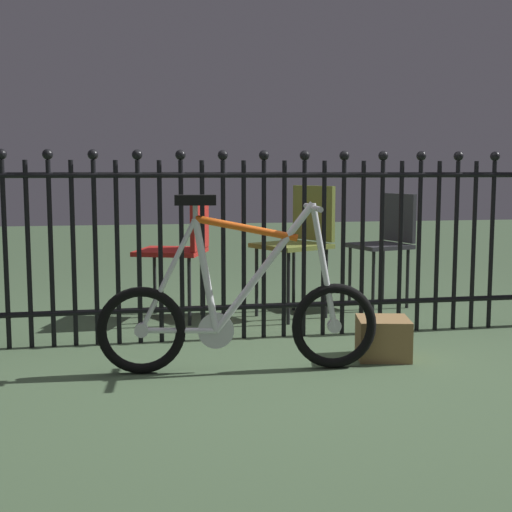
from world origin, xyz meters
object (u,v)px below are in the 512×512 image
object	(u,v)px
chair_charcoal	(387,237)
bicycle	(239,313)
chair_olive	(301,236)
display_crate	(383,338)
chair_red	(182,245)

from	to	relation	value
chair_charcoal	bicycle	bearing A→B (deg)	-131.90
chair_olive	chair_charcoal	xyz separation A→B (m)	(0.73, 0.25, -0.05)
chair_charcoal	chair_olive	bearing A→B (deg)	-161.15
display_crate	chair_olive	bearing A→B (deg)	97.92
chair_olive	bicycle	bearing A→B (deg)	-116.64
chair_red	display_crate	xyz separation A→B (m)	(0.98, -1.19, -0.40)
bicycle	chair_red	size ratio (longest dim) A/B	1.76
chair_olive	chair_charcoal	size ratio (longest dim) A/B	1.08
chair_red	bicycle	bearing A→B (deg)	-82.22
bicycle	chair_olive	bearing A→B (deg)	63.36
chair_olive	display_crate	world-z (taller)	chair_olive
bicycle	chair_red	distance (m)	1.32
display_crate	chair_red	bearing A→B (deg)	129.49
display_crate	bicycle	bearing A→B (deg)	-172.70
bicycle	chair_red	xyz separation A→B (m)	(-0.18, 1.29, 0.21)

